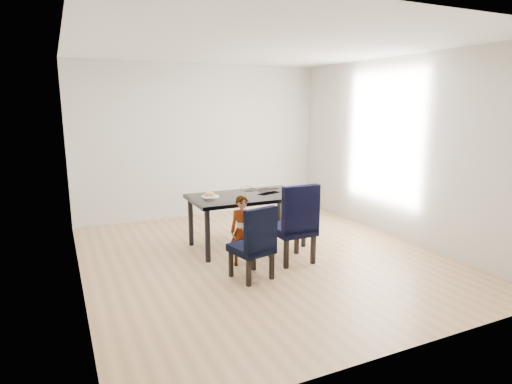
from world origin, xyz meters
name	(u,v)px	position (x,y,z in m)	size (l,w,h in m)	color
floor	(262,257)	(0.00, 0.00, -0.01)	(4.50, 5.00, 0.01)	tan
ceiling	(263,46)	(0.00, 0.00, 2.71)	(4.50, 5.00, 0.01)	white
wall_back	(201,141)	(0.00, 2.50, 1.35)	(4.50, 0.01, 2.70)	silver
wall_front	(408,193)	(0.00, -2.50, 1.35)	(4.50, 0.01, 2.70)	white
wall_left	(72,168)	(-2.25, 0.00, 1.35)	(0.01, 5.00, 2.70)	silver
wall_right	(398,149)	(2.25, 0.00, 1.35)	(0.01, 5.00, 2.70)	white
dining_table	(247,221)	(0.00, 0.50, 0.38)	(1.60, 0.90, 0.75)	black
chair_left	(251,242)	(-0.43, -0.58, 0.44)	(0.42, 0.44, 0.88)	black
chair_right	(292,222)	(0.28, -0.29, 0.52)	(0.50, 0.52, 1.04)	black
child	(243,231)	(-0.35, -0.15, 0.45)	(0.33, 0.21, 0.89)	orange
plate	(210,197)	(-0.51, 0.59, 0.76)	(0.25, 0.25, 0.01)	white
sandwich	(209,194)	(-0.53, 0.59, 0.79)	(0.16, 0.07, 0.06)	#CA8048
laptop	(266,190)	(0.38, 0.64, 0.76)	(0.36, 0.23, 0.03)	black
cable_tangle	(251,190)	(0.19, 0.78, 0.75)	(0.16, 0.16, 0.01)	black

